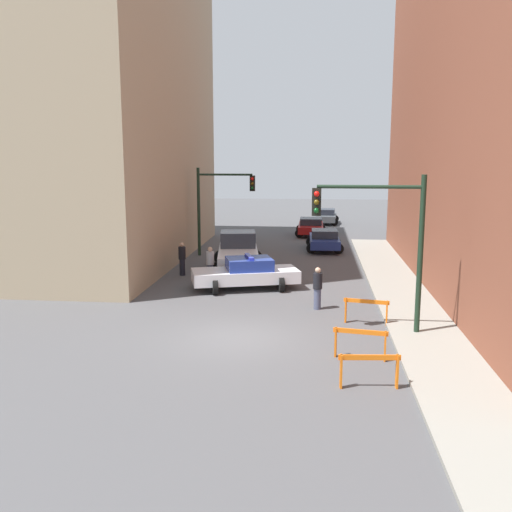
{
  "coord_description": "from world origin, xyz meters",
  "views": [
    {
      "loc": [
        2.46,
        -17.82,
        5.94
      ],
      "look_at": [
        -0.1,
        6.73,
        1.55
      ],
      "focal_mm": 40.0,
      "sensor_mm": 36.0,
      "label": 1
    }
  ],
  "objects_px": {
    "parked_car_near": "(324,239)",
    "barrier_back": "(366,307)",
    "police_car": "(246,273)",
    "white_truck": "(238,252)",
    "traffic_light_near": "(385,230)",
    "pedestrian_crossing": "(210,264)",
    "pedestrian_sidewalk": "(318,288)",
    "barrier_front": "(369,365)",
    "barrier_mid": "(360,339)",
    "pedestrian_corner": "(182,258)",
    "traffic_light_far": "(217,199)",
    "parked_car_far": "(325,216)",
    "parked_car_mid": "(311,226)"
  },
  "relations": [
    {
      "from": "traffic_light_near",
      "to": "barrier_mid",
      "type": "bearing_deg",
      "value": -109.56
    },
    {
      "from": "parked_car_near",
      "to": "pedestrian_sidewalk",
      "type": "relative_size",
      "value": 2.62
    },
    {
      "from": "traffic_light_near",
      "to": "parked_car_near",
      "type": "distance_m",
      "value": 17.36
    },
    {
      "from": "traffic_light_far",
      "to": "barrier_mid",
      "type": "xyz_separation_m",
      "value": [
        7.15,
        -16.85,
        -2.78
      ]
    },
    {
      "from": "police_car",
      "to": "white_truck",
      "type": "height_order",
      "value": "white_truck"
    },
    {
      "from": "pedestrian_crossing",
      "to": "barrier_front",
      "type": "height_order",
      "value": "pedestrian_crossing"
    },
    {
      "from": "barrier_front",
      "to": "barrier_back",
      "type": "relative_size",
      "value": 1.01
    },
    {
      "from": "white_truck",
      "to": "parked_car_far",
      "type": "xyz_separation_m",
      "value": [
        4.86,
        20.7,
        -0.23
      ]
    },
    {
      "from": "police_car",
      "to": "traffic_light_near",
      "type": "bearing_deg",
      "value": -155.42
    },
    {
      "from": "police_car",
      "to": "pedestrian_corner",
      "type": "relative_size",
      "value": 3.03
    },
    {
      "from": "traffic_light_near",
      "to": "parked_car_near",
      "type": "xyz_separation_m",
      "value": [
        -1.66,
        17.04,
        -2.86
      ]
    },
    {
      "from": "parked_car_mid",
      "to": "barrier_back",
      "type": "bearing_deg",
      "value": -84.77
    },
    {
      "from": "police_car",
      "to": "parked_car_mid",
      "type": "distance_m",
      "value": 17.88
    },
    {
      "from": "white_truck",
      "to": "pedestrian_sidewalk",
      "type": "xyz_separation_m",
      "value": [
        4.12,
        -7.42,
        -0.04
      ]
    },
    {
      "from": "white_truck",
      "to": "barrier_back",
      "type": "relative_size",
      "value": 3.56
    },
    {
      "from": "pedestrian_sidewalk",
      "to": "barrier_front",
      "type": "bearing_deg",
      "value": 151.9
    },
    {
      "from": "barrier_back",
      "to": "barrier_mid",
      "type": "bearing_deg",
      "value": -97.53
    },
    {
      "from": "pedestrian_corner",
      "to": "barrier_mid",
      "type": "distance_m",
      "value": 13.64
    },
    {
      "from": "parked_car_far",
      "to": "parked_car_mid",
      "type": "bearing_deg",
      "value": -95.91
    },
    {
      "from": "police_car",
      "to": "pedestrian_sidewalk",
      "type": "height_order",
      "value": "pedestrian_sidewalk"
    },
    {
      "from": "white_truck",
      "to": "pedestrian_crossing",
      "type": "xyz_separation_m",
      "value": [
        -0.93,
        -2.96,
        -0.04
      ]
    },
    {
      "from": "traffic_light_near",
      "to": "barrier_front",
      "type": "height_order",
      "value": "traffic_light_near"
    },
    {
      "from": "pedestrian_sidewalk",
      "to": "pedestrian_crossing",
      "type": "bearing_deg",
      "value": 10.62
    },
    {
      "from": "barrier_mid",
      "to": "white_truck",
      "type": "bearing_deg",
      "value": 112.68
    },
    {
      "from": "traffic_light_near",
      "to": "police_car",
      "type": "height_order",
      "value": "traffic_light_near"
    },
    {
      "from": "pedestrian_sidewalk",
      "to": "parked_car_near",
      "type": "bearing_deg",
      "value": -39.79
    },
    {
      "from": "police_car",
      "to": "parked_car_near",
      "type": "distance_m",
      "value": 11.59
    },
    {
      "from": "police_car",
      "to": "barrier_front",
      "type": "distance_m",
      "value": 11.56
    },
    {
      "from": "parked_car_near",
      "to": "pedestrian_corner",
      "type": "bearing_deg",
      "value": -131.78
    },
    {
      "from": "pedestrian_crossing",
      "to": "barrier_mid",
      "type": "distance_m",
      "value": 11.69
    },
    {
      "from": "parked_car_near",
      "to": "traffic_light_far",
      "type": "bearing_deg",
      "value": -158.72
    },
    {
      "from": "parked_car_near",
      "to": "barrier_back",
      "type": "bearing_deg",
      "value": -86.94
    },
    {
      "from": "parked_car_near",
      "to": "barrier_mid",
      "type": "relative_size",
      "value": 2.74
    },
    {
      "from": "traffic_light_far",
      "to": "parked_car_mid",
      "type": "relative_size",
      "value": 1.21
    },
    {
      "from": "police_car",
      "to": "parked_car_mid",
      "type": "xyz_separation_m",
      "value": [
        2.72,
        17.67,
        -0.05
      ]
    },
    {
      "from": "parked_car_near",
      "to": "parked_car_mid",
      "type": "bearing_deg",
      "value": 96.32
    },
    {
      "from": "pedestrian_crossing",
      "to": "barrier_back",
      "type": "xyz_separation_m",
      "value": [
        6.76,
        -6.28,
        -0.24
      ]
    },
    {
      "from": "pedestrian_crossing",
      "to": "pedestrian_corner",
      "type": "distance_m",
      "value": 2.06
    },
    {
      "from": "parked_car_near",
      "to": "parked_car_far",
      "type": "height_order",
      "value": "same"
    },
    {
      "from": "white_truck",
      "to": "pedestrian_sidewalk",
      "type": "bearing_deg",
      "value": -68.94
    },
    {
      "from": "white_truck",
      "to": "pedestrian_sidewalk",
      "type": "height_order",
      "value": "white_truck"
    },
    {
      "from": "parked_car_far",
      "to": "barrier_mid",
      "type": "relative_size",
      "value": 2.77
    },
    {
      "from": "white_truck",
      "to": "pedestrian_corner",
      "type": "bearing_deg",
      "value": -154.18
    },
    {
      "from": "white_truck",
      "to": "pedestrian_crossing",
      "type": "bearing_deg",
      "value": -115.37
    },
    {
      "from": "parked_car_far",
      "to": "barrier_back",
      "type": "distance_m",
      "value": 29.95
    },
    {
      "from": "traffic_light_near",
      "to": "barrier_front",
      "type": "relative_size",
      "value": 3.25
    },
    {
      "from": "traffic_light_far",
      "to": "barrier_front",
      "type": "relative_size",
      "value": 3.25
    },
    {
      "from": "parked_car_near",
      "to": "barrier_front",
      "type": "bearing_deg",
      "value": -89.2
    },
    {
      "from": "parked_car_mid",
      "to": "traffic_light_far",
      "type": "bearing_deg",
      "value": -120.56
    },
    {
      "from": "traffic_light_far",
      "to": "pedestrian_crossing",
      "type": "distance_m",
      "value": 7.49
    }
  ]
}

